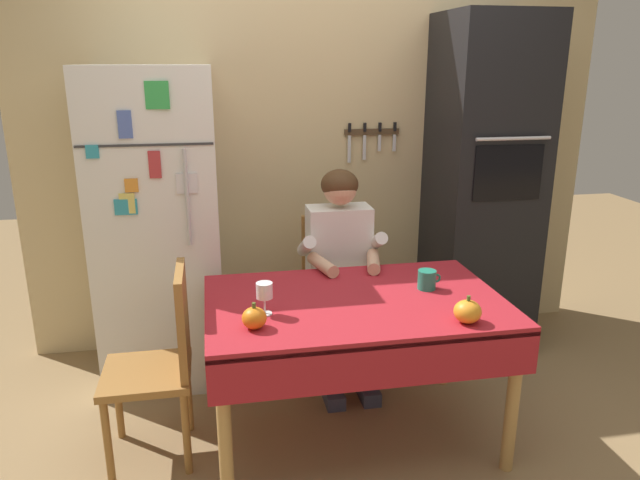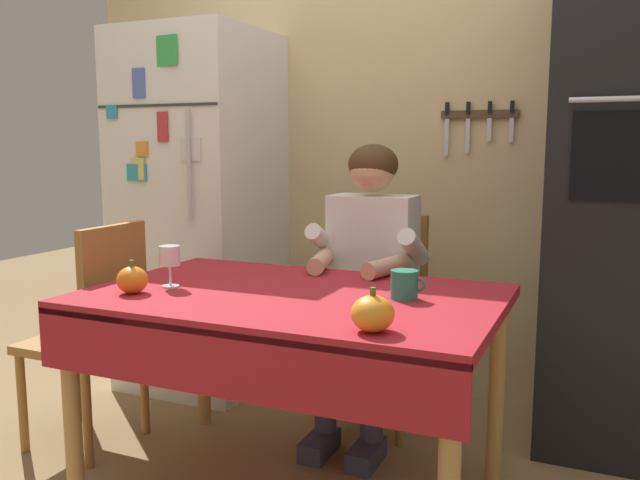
# 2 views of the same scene
# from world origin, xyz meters

# --- Properties ---
(ground_plane) EXTENTS (10.00, 10.00, 0.00)m
(ground_plane) POSITION_xyz_m (0.00, 0.00, 0.00)
(ground_plane) COLOR #93754C
(ground_plane) RESTS_ON ground
(back_wall_assembly) EXTENTS (3.70, 0.13, 2.60)m
(back_wall_assembly) POSITION_xyz_m (0.05, 1.35, 1.30)
(back_wall_assembly) COLOR #D1B784
(back_wall_assembly) RESTS_ON ground
(refrigerator) EXTENTS (0.68, 0.71, 1.80)m
(refrigerator) POSITION_xyz_m (-0.95, 0.96, 0.90)
(refrigerator) COLOR white
(refrigerator) RESTS_ON ground
(wall_oven) EXTENTS (0.60, 0.64, 2.10)m
(wall_oven) POSITION_xyz_m (1.05, 1.00, 1.05)
(wall_oven) COLOR black
(wall_oven) RESTS_ON ground
(dining_table) EXTENTS (1.40, 0.90, 0.74)m
(dining_table) POSITION_xyz_m (0.00, 0.08, 0.66)
(dining_table) COLOR tan
(dining_table) RESTS_ON ground
(chair_behind_person) EXTENTS (0.40, 0.40, 0.93)m
(chair_behind_person) POSITION_xyz_m (0.06, 0.87, 0.51)
(chair_behind_person) COLOR #9E6B33
(chair_behind_person) RESTS_ON ground
(seated_person) EXTENTS (0.47, 0.55, 1.25)m
(seated_person) POSITION_xyz_m (0.06, 0.68, 0.74)
(seated_person) COLOR #38384C
(seated_person) RESTS_ON ground
(chair_left_side) EXTENTS (0.40, 0.40, 0.93)m
(chair_left_side) POSITION_xyz_m (-0.90, 0.12, 0.51)
(chair_left_side) COLOR #9E6B33
(chair_left_side) RESTS_ON ground
(coffee_mug) EXTENTS (0.12, 0.09, 0.10)m
(coffee_mug) POSITION_xyz_m (0.38, 0.16, 0.79)
(coffee_mug) COLOR #237F66
(coffee_mug) RESTS_ON dining_table
(wine_glass) EXTENTS (0.07, 0.07, 0.15)m
(wine_glass) POSITION_xyz_m (-0.44, -0.00, 0.85)
(wine_glass) COLOR white
(wine_glass) RESTS_ON dining_table
(pumpkin_large) EXTENTS (0.10, 0.10, 0.12)m
(pumpkin_large) POSITION_xyz_m (-0.49, -0.13, 0.79)
(pumpkin_large) COLOR orange
(pumpkin_large) RESTS_ON dining_table
(pumpkin_medium) EXTENTS (0.12, 0.12, 0.12)m
(pumpkin_medium) POSITION_xyz_m (0.41, -0.25, 0.79)
(pumpkin_medium) COLOR orange
(pumpkin_medium) RESTS_ON dining_table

